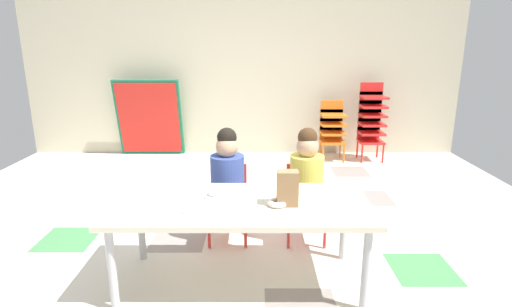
# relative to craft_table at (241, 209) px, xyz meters

# --- Properties ---
(ground_plane) EXTENTS (6.06, 5.51, 0.02)m
(ground_plane) POSITION_rel_craft_table_xyz_m (-0.08, 0.60, -0.53)
(ground_plane) COLOR silver
(back_wall) EXTENTS (6.06, 0.10, 2.79)m
(back_wall) POSITION_rel_craft_table_xyz_m (-0.08, 3.36, 0.88)
(back_wall) COLOR beige
(back_wall) RESTS_ON ground_plane
(craft_table) EXTENTS (1.63, 0.72, 0.57)m
(craft_table) POSITION_rel_craft_table_xyz_m (0.00, 0.00, 0.00)
(craft_table) COLOR beige
(craft_table) RESTS_ON ground_plane
(seated_child_near_camera) EXTENTS (0.32, 0.32, 0.92)m
(seated_child_near_camera) POSITION_rel_craft_table_xyz_m (-0.12, 0.59, 0.04)
(seated_child_near_camera) COLOR red
(seated_child_near_camera) RESTS_ON ground_plane
(seated_child_middle_seat) EXTENTS (0.32, 0.31, 0.92)m
(seated_child_middle_seat) POSITION_rel_craft_table_xyz_m (0.49, 0.59, 0.04)
(seated_child_middle_seat) COLOR red
(seated_child_middle_seat) RESTS_ON ground_plane
(kid_chair_orange_stack) EXTENTS (0.32, 0.30, 0.80)m
(kid_chair_orange_stack) POSITION_rel_craft_table_xyz_m (1.13, 2.96, -0.06)
(kid_chair_orange_stack) COLOR orange
(kid_chair_orange_stack) RESTS_ON ground_plane
(kid_chair_red_stack) EXTENTS (0.32, 0.30, 1.04)m
(kid_chair_red_stack) POSITION_rel_craft_table_xyz_m (1.65, 2.96, 0.06)
(kid_chair_red_stack) COLOR red
(kid_chair_red_stack) RESTS_ON ground_plane
(folded_activity_table) EXTENTS (0.90, 0.29, 1.09)m
(folded_activity_table) POSITION_rel_craft_table_xyz_m (-1.39, 3.16, 0.02)
(folded_activity_table) COLOR #19724C
(folded_activity_table) RESTS_ON ground_plane
(paper_bag_brown) EXTENTS (0.13, 0.09, 0.22)m
(paper_bag_brown) POSITION_rel_craft_table_xyz_m (0.29, -0.05, 0.16)
(paper_bag_brown) COLOR #9E754C
(paper_bag_brown) RESTS_ON craft_table
(paper_plate_near_edge) EXTENTS (0.18, 0.18, 0.01)m
(paper_plate_near_edge) POSITION_rel_craft_table_xyz_m (-0.17, 0.11, 0.05)
(paper_plate_near_edge) COLOR white
(paper_plate_near_edge) RESTS_ON craft_table
(paper_plate_center_table) EXTENTS (0.18, 0.18, 0.01)m
(paper_plate_center_table) POSITION_rel_craft_table_xyz_m (-0.26, -0.13, 0.05)
(paper_plate_center_table) COLOR white
(paper_plate_center_table) RESTS_ON craft_table
(donut_powdered_on_plate) EXTENTS (0.11, 0.11, 0.03)m
(donut_powdered_on_plate) POSITION_rel_craft_table_xyz_m (-0.17, 0.11, 0.07)
(donut_powdered_on_plate) COLOR white
(donut_powdered_on_plate) RESTS_ON craft_table
(donut_powdered_loose) EXTENTS (0.12, 0.12, 0.04)m
(donut_powdered_loose) POSITION_rel_craft_table_xyz_m (0.23, -0.06, 0.07)
(donut_powdered_loose) COLOR white
(donut_powdered_loose) RESTS_ON craft_table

